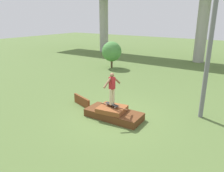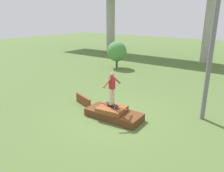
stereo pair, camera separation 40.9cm
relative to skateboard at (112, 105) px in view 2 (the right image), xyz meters
name	(u,v)px [view 2 (the right image)]	position (x,y,z in m)	size (l,w,h in m)	color
ground_plane	(114,118)	(0.05, 0.07, -0.69)	(80.00, 80.00, 0.00)	#567038
scrap_pile	(113,113)	(0.04, 0.06, -0.45)	(2.70, 1.28, 0.61)	#5B3319
scrap_plank_loose	(83,101)	(-2.18, 0.35, -0.44)	(1.36, 0.51, 0.50)	brown
skateboard	(112,105)	(0.00, 0.00, 0.00)	(0.76, 0.31, 0.09)	black
skater	(112,87)	(0.00, 0.00, 0.86)	(0.26, 1.07, 1.49)	#C6B78E
utility_pole	(214,29)	(3.38, 2.47, 3.37)	(1.30, 0.20, 7.86)	slate
tree_behind_right	(117,52)	(-5.89, 8.65, 0.80)	(1.78, 1.78, 2.39)	#4C3823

